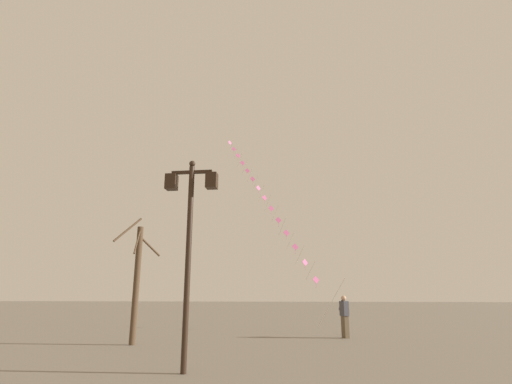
{
  "coord_description": "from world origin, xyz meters",
  "views": [
    {
      "loc": [
        -0.15,
        -1.32,
        1.76
      ],
      "look_at": [
        -2.49,
        18.73,
        7.03
      ],
      "focal_mm": 27.57,
      "sensor_mm": 36.0,
      "label": 1
    }
  ],
  "objects_px": {
    "twin_lantern_lamp_post": "(190,221)",
    "kite_flyer": "(344,315)",
    "kite_train": "(266,200)",
    "bare_tree": "(137,279)"
  },
  "relations": [
    {
      "from": "twin_lantern_lamp_post",
      "to": "kite_flyer",
      "type": "relative_size",
      "value": 3.0
    },
    {
      "from": "kite_train",
      "to": "kite_flyer",
      "type": "distance_m",
      "value": 12.01
    },
    {
      "from": "twin_lantern_lamp_post",
      "to": "kite_train",
      "type": "height_order",
      "value": "kite_train"
    },
    {
      "from": "kite_train",
      "to": "kite_flyer",
      "type": "xyz_separation_m",
      "value": [
        4.09,
        -8.71,
        -7.19
      ]
    },
    {
      "from": "twin_lantern_lamp_post",
      "to": "bare_tree",
      "type": "height_order",
      "value": "twin_lantern_lamp_post"
    },
    {
      "from": "bare_tree",
      "to": "twin_lantern_lamp_post",
      "type": "bearing_deg",
      "value": -55.46
    },
    {
      "from": "kite_flyer",
      "to": "bare_tree",
      "type": "relative_size",
      "value": 0.37
    },
    {
      "from": "kite_train",
      "to": "bare_tree",
      "type": "relative_size",
      "value": 3.29
    },
    {
      "from": "kite_flyer",
      "to": "kite_train",
      "type": "bearing_deg",
      "value": -0.62
    },
    {
      "from": "twin_lantern_lamp_post",
      "to": "kite_flyer",
      "type": "height_order",
      "value": "twin_lantern_lamp_post"
    }
  ]
}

